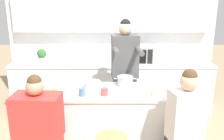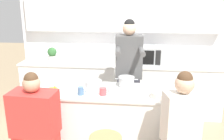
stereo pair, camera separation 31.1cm
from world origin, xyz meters
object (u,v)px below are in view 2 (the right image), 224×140
(cooking_pot, at_px, (126,82))
(coffee_cup_near, at_px, (103,91))
(banana_bunch, at_px, (54,88))
(kitchen_island, at_px, (111,124))
(coffee_cup_far, at_px, (81,91))
(microwave, at_px, (147,55))
(person_cooking, at_px, (128,81))
(person_wrapped_blanket, at_px, (36,134))
(fruit_bowl, at_px, (161,94))
(potted_plant, at_px, (52,54))

(cooking_pot, relative_size, coffee_cup_near, 2.52)
(coffee_cup_near, xyz_separation_m, banana_bunch, (-0.64, 0.09, -0.02))
(kitchen_island, height_order, cooking_pot, cooking_pot)
(coffee_cup_far, distance_m, microwave, 1.76)
(cooking_pot, distance_m, banana_bunch, 0.93)
(cooking_pot, bearing_deg, person_cooking, 88.01)
(person_wrapped_blanket, height_order, cooking_pot, person_wrapped_blanket)
(kitchen_island, bearing_deg, coffee_cup_far, -153.21)
(kitchen_island, relative_size, coffee_cup_near, 16.65)
(kitchen_island, relative_size, person_wrapped_blanket, 1.48)
(banana_bunch, height_order, microwave, microwave)
(fruit_bowl, height_order, coffee_cup_near, coffee_cup_near)
(person_wrapped_blanket, bearing_deg, kitchen_island, 41.56)
(person_wrapped_blanket, xyz_separation_m, coffee_cup_near, (0.68, 0.44, 0.36))
(person_wrapped_blanket, height_order, potted_plant, person_wrapped_blanket)
(microwave, height_order, potted_plant, microwave)
(banana_bunch, xyz_separation_m, microwave, (1.21, 1.44, 0.13))
(fruit_bowl, bearing_deg, potted_plant, 139.57)
(cooking_pot, distance_m, coffee_cup_near, 0.42)
(person_wrapped_blanket, xyz_separation_m, potted_plant, (-0.49, 2.01, 0.44))
(person_wrapped_blanket, relative_size, fruit_bowl, 5.79)
(person_cooking, relative_size, banana_bunch, 11.30)
(coffee_cup_far, relative_size, potted_plant, 0.43)
(person_wrapped_blanket, height_order, banana_bunch, person_wrapped_blanket)
(kitchen_island, relative_size, person_cooking, 1.11)
(person_cooking, bearing_deg, potted_plant, 143.23)
(person_cooking, height_order, coffee_cup_far, person_cooking)
(banana_bunch, bearing_deg, fruit_bowl, -3.78)
(coffee_cup_near, height_order, coffee_cup_far, coffee_cup_far)
(coffee_cup_near, bearing_deg, person_wrapped_blanket, -147.12)
(kitchen_island, xyz_separation_m, cooking_pot, (0.18, 0.17, 0.53))
(coffee_cup_near, bearing_deg, person_cooking, 67.71)
(banana_bunch, bearing_deg, potted_plant, 109.50)
(fruit_bowl, xyz_separation_m, potted_plant, (-1.84, 1.57, 0.09))
(microwave, bearing_deg, coffee_cup_near, -110.32)
(kitchen_island, relative_size, potted_plant, 8.00)
(person_cooking, xyz_separation_m, coffee_cup_near, (-0.27, -0.67, 0.09))
(fruit_bowl, xyz_separation_m, coffee_cup_far, (-0.94, -0.02, 0.02))
(kitchen_island, relative_size, coffee_cup_far, 18.76)
(kitchen_island, bearing_deg, microwave, 70.68)
(cooking_pot, relative_size, microwave, 0.63)
(coffee_cup_near, relative_size, banana_bunch, 0.75)
(cooking_pot, bearing_deg, coffee_cup_near, -129.00)
(person_wrapped_blanket, height_order, microwave, person_wrapped_blanket)
(coffee_cup_near, bearing_deg, banana_bunch, 172.02)
(cooking_pot, relative_size, coffee_cup_far, 2.84)
(coffee_cup_near, height_order, microwave, microwave)
(cooking_pot, xyz_separation_m, fruit_bowl, (0.42, -0.32, -0.03))
(coffee_cup_far, bearing_deg, person_cooking, 51.98)
(kitchen_island, height_order, fruit_bowl, fruit_bowl)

